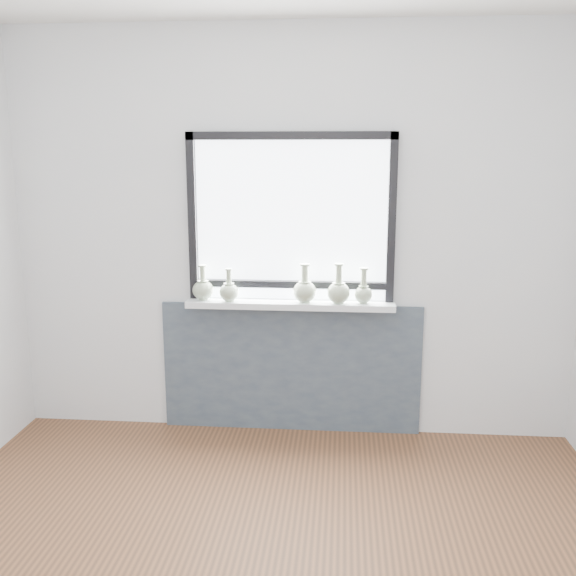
# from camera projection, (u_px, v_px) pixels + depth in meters

# --- Properties ---
(back_wall) EXTENTS (3.60, 0.02, 2.60)m
(back_wall) POSITION_uv_depth(u_px,v_px,m) (292.00, 237.00, 4.08)
(back_wall) COLOR silver
(back_wall) RESTS_ON ground
(apron_panel) EXTENTS (1.70, 0.03, 0.86)m
(apron_panel) POSITION_uv_depth(u_px,v_px,m) (291.00, 368.00, 4.23)
(apron_panel) COLOR #4A5761
(apron_panel) RESTS_ON ground
(windowsill) EXTENTS (1.32, 0.18, 0.04)m
(windowsill) POSITION_uv_depth(u_px,v_px,m) (290.00, 304.00, 4.07)
(windowsill) COLOR white
(windowsill) RESTS_ON apron_panel
(window) EXTENTS (1.30, 0.06, 1.05)m
(window) POSITION_uv_depth(u_px,v_px,m) (291.00, 215.00, 4.02)
(window) COLOR black
(window) RESTS_ON windowsill
(vase_a) EXTENTS (0.13, 0.13, 0.23)m
(vase_a) POSITION_uv_depth(u_px,v_px,m) (203.00, 289.00, 4.10)
(vase_a) COLOR #ABBE9B
(vase_a) RESTS_ON windowsill
(vase_b) EXTENTS (0.12, 0.12, 0.21)m
(vase_b) POSITION_uv_depth(u_px,v_px,m) (229.00, 291.00, 4.06)
(vase_b) COLOR #ABBE9B
(vase_b) RESTS_ON windowsill
(vase_c) EXTENTS (0.15, 0.15, 0.25)m
(vase_c) POSITION_uv_depth(u_px,v_px,m) (305.00, 290.00, 4.02)
(vase_c) COLOR #ABBE9B
(vase_c) RESTS_ON windowsill
(vase_d) EXTENTS (0.14, 0.14, 0.25)m
(vase_d) POSITION_uv_depth(u_px,v_px,m) (339.00, 291.00, 4.00)
(vase_d) COLOR #ABBE9B
(vase_d) RESTS_ON windowsill
(vase_e) EXTENTS (0.12, 0.12, 0.22)m
(vase_e) POSITION_uv_depth(u_px,v_px,m) (363.00, 292.00, 4.01)
(vase_e) COLOR #ABBE9B
(vase_e) RESTS_ON windowsill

